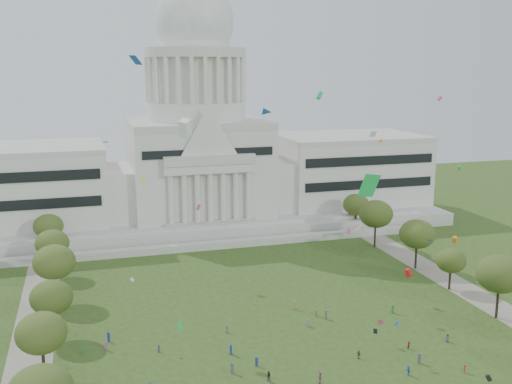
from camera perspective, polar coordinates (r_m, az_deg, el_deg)
capitol at (r=199.66m, az=-5.60°, el=3.38°), size 160.00×64.50×91.30m
path_left at (r=122.26m, az=-20.60°, el=-13.82°), size 8.00×160.00×0.04m
path_right at (r=148.55m, az=20.05°, el=-9.15°), size 8.00×160.00×0.04m
row_tree_l_2 at (r=107.00m, az=-19.78°, el=-12.53°), size 8.42×8.42×11.97m
row_tree_r_2 at (r=133.85m, az=22.20°, el=-7.25°), size 9.55×9.55×13.58m
row_tree_l_3 at (r=122.41m, az=-18.91°, el=-9.49°), size 8.12×8.12×11.55m
row_tree_r_3 at (r=147.66m, az=18.08°, el=-6.24°), size 7.01×7.01×9.98m
row_tree_l_4 at (r=139.49m, az=-18.67°, el=-6.34°), size 9.29×9.29×13.21m
row_tree_r_4 at (r=159.65m, az=15.10°, el=-3.89°), size 9.19×9.19×13.06m
row_tree_l_5 at (r=157.61m, az=-18.84°, el=-4.65°), size 8.33×8.33×11.85m
row_tree_r_5 at (r=175.76m, az=11.35°, el=-2.06°), size 9.82×9.82×13.96m
row_tree_l_6 at (r=175.23m, az=-19.17°, el=-3.09°), size 8.19×8.19×11.64m
row_tree_r_6 at (r=192.72m, az=9.51°, el=-1.20°), size 8.42×8.42×11.97m
person_0 at (r=122.76m, az=17.77°, el=-13.07°), size 0.99×0.87×1.71m
person_2 at (r=118.03m, az=14.38°, el=-13.96°), size 0.87×0.73×1.53m
person_3 at (r=109.00m, az=14.30°, el=-16.17°), size 0.74×1.20×1.74m
person_4 at (r=104.09m, az=6.11°, el=-17.17°), size 0.82×1.27×2.03m
person_8 at (r=104.17m, az=1.19°, el=-17.14°), size 1.02×0.80×1.84m
person_9 at (r=112.58m, az=19.27°, el=-15.61°), size 1.00×1.04×1.47m
person_10 at (r=112.65m, az=9.76°, el=-15.02°), size 0.88×1.09×1.63m
distant_crowd at (r=110.76m, az=-0.86°, el=-15.29°), size 63.96×39.10×1.94m
kite_swarm at (r=99.23m, az=5.02°, el=-1.66°), size 72.21×106.75×64.77m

